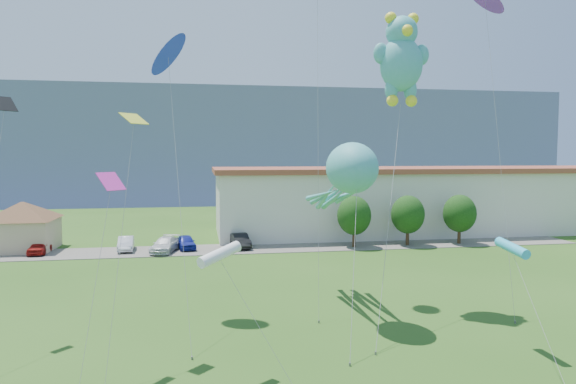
{
  "coord_description": "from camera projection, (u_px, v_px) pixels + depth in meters",
  "views": [
    {
      "loc": [
        -5.86,
        -17.95,
        9.8
      ],
      "look_at": [
        -1.48,
        8.0,
        7.89
      ],
      "focal_mm": 32.0,
      "sensor_mm": 36.0,
      "label": 1
    }
  ],
  "objects": [
    {
      "name": "tree_mid",
      "position": [
        408.0,
        215.0,
        55.19
      ],
      "size": [
        3.6,
        3.6,
        5.47
      ],
      "color": "#3F2B19",
      "rests_on": "ground"
    },
    {
      "name": "parked_car_blue",
      "position": [
        186.0,
        242.0,
        53.19
      ],
      "size": [
        2.37,
        4.35,
        1.41
      ],
      "primitive_type": "imported",
      "rotation": [
        0.0,
        0.0,
        0.18
      ],
      "color": "navy",
      "rests_on": "parking_strip"
    },
    {
      "name": "parked_car_red",
      "position": [
        40.0,
        247.0,
        50.68
      ],
      "size": [
        1.73,
        4.1,
        1.39
      ],
      "primitive_type": "imported",
      "rotation": [
        0.0,
        0.0,
        0.02
      ],
      "color": "#AA1814",
      "rests_on": "parking_strip"
    },
    {
      "name": "parked_car_white",
      "position": [
        165.0,
        245.0,
        51.51
      ],
      "size": [
        3.13,
        5.31,
        1.44
      ],
      "primitive_type": "imported",
      "rotation": [
        0.0,
        0.0,
        -0.24
      ],
      "color": "silver",
      "rests_on": "parking_strip"
    },
    {
      "name": "small_kite_pink",
      "position": [
        108.0,
        200.0,
        23.06
      ],
      "size": [
        1.6,
        4.37,
        9.02
      ],
      "color": "#DF31A8",
      "rests_on": "ground"
    },
    {
      "name": "teddy_bear_kite",
      "position": [
        401.0,
        57.0,
        33.05
      ],
      "size": [
        6.42,
        9.7,
        18.91
      ],
      "color": "teal",
      "rests_on": "ground"
    },
    {
      "name": "small_kite_black",
      "position": [
        1.0,
        132.0,
        26.82
      ],
      "size": [
        1.41,
        8.26,
        12.98
      ],
      "color": "black",
      "rests_on": "ground"
    },
    {
      "name": "tree_far",
      "position": [
        460.0,
        213.0,
        56.18
      ],
      "size": [
        3.6,
        3.6,
        5.47
      ],
      "color": "#3F2B19",
      "rests_on": "ground"
    },
    {
      "name": "parked_car_silver",
      "position": [
        126.0,
        244.0,
        52.28
      ],
      "size": [
        1.84,
        4.36,
        1.4
      ],
      "primitive_type": "imported",
      "rotation": [
        0.0,
        0.0,
        0.08
      ],
      "color": "silver",
      "rests_on": "parking_strip"
    },
    {
      "name": "tree_near",
      "position": [
        354.0,
        216.0,
        54.19
      ],
      "size": [
        3.6,
        3.6,
        5.47
      ],
      "color": "#3F2B19",
      "rests_on": "ground"
    },
    {
      "name": "parked_car_black",
      "position": [
        240.0,
        241.0,
        53.87
      ],
      "size": [
        2.16,
        4.67,
        1.48
      ],
      "primitive_type": "imported",
      "rotation": [
        0.0,
        0.0,
        0.13
      ],
      "color": "black",
      "rests_on": "parking_strip"
    },
    {
      "name": "small_kite_blue",
      "position": [
        169.0,
        60.0,
        31.85
      ],
      "size": [
        2.36,
        9.73,
        16.76
      ],
      "color": "blue",
      "rests_on": "ground"
    },
    {
      "name": "hill_ridge",
      "position": [
        224.0,
        145.0,
        136.45
      ],
      "size": [
        160.0,
        50.0,
        25.0
      ],
      "primitive_type": "cube",
      "color": "slate",
      "rests_on": "ground"
    },
    {
      "name": "small_kite_yellow",
      "position": [
        131.0,
        145.0,
        24.65
      ],
      "size": [
        1.53,
        5.48,
        12.0
      ],
      "color": "gold",
      "rests_on": "ground"
    },
    {
      "name": "small_kite_white",
      "position": [
        220.0,
        255.0,
        22.29
      ],
      "size": [
        3.33,
        3.01,
        5.91
      ],
      "color": "white",
      "rests_on": "ground"
    },
    {
      "name": "octopus_kite",
      "position": [
        346.0,
        180.0,
        30.88
      ],
      "size": [
        3.42,
        13.26,
        10.53
      ],
      "color": "teal",
      "rests_on": "ground"
    },
    {
      "name": "small_kite_purple",
      "position": [
        486.0,
        6.0,
        34.42
      ],
      "size": [
        2.06,
        6.82,
        21.02
      ],
      "color": "purple",
      "rests_on": "ground"
    },
    {
      "name": "warehouse",
      "position": [
        450.0,
        199.0,
        66.63
      ],
      "size": [
        61.0,
        15.0,
        8.2
      ],
      "color": "beige",
      "rests_on": "ground"
    },
    {
      "name": "parking_strip",
      "position": [
        259.0,
        248.0,
        53.76
      ],
      "size": [
        70.0,
        6.0,
        0.06
      ],
      "primitive_type": "cube",
      "color": "#59544C",
      "rests_on": "ground"
    },
    {
      "name": "small_kite_cyan",
      "position": [
        512.0,
        249.0,
        25.51
      ],
      "size": [
        1.12,
        6.68,
        5.61
      ],
      "color": "#30B4D8",
      "rests_on": "ground"
    },
    {
      "name": "pavilion",
      "position": [
        23.0,
        221.0,
        52.51
      ],
      "size": [
        9.2,
        9.2,
        5.0
      ],
      "color": "tan",
      "rests_on": "ground"
    }
  ]
}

